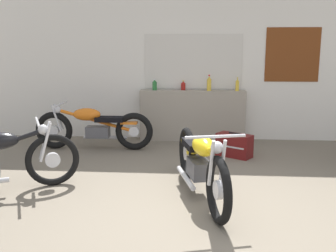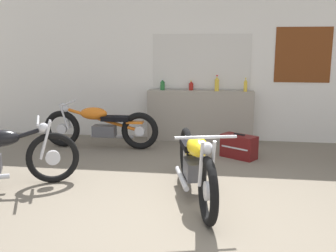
{
  "view_description": "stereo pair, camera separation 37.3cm",
  "coord_description": "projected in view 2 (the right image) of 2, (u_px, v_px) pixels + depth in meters",
  "views": [
    {
      "loc": [
        -0.01,
        -3.82,
        1.78
      ],
      "look_at": [
        -0.41,
        1.5,
        0.7
      ],
      "focal_mm": 42.0,
      "sensor_mm": 36.0,
      "label": 1
    },
    {
      "loc": [
        0.36,
        -3.78,
        1.78
      ],
      "look_at": [
        -0.41,
        1.5,
        0.7
      ],
      "focal_mm": 42.0,
      "sensor_mm": 36.0,
      "label": 2
    }
  ],
  "objects": [
    {
      "name": "bottle_center",
      "position": [
        217.0,
        84.0,
        7.29
      ],
      "size": [
        0.08,
        0.08,
        0.3
      ],
      "color": "gold",
      "rests_on": "sill_counter"
    },
    {
      "name": "bottle_right_center",
      "position": [
        245.0,
        85.0,
        7.21
      ],
      "size": [
        0.07,
        0.07,
        0.25
      ],
      "color": "gold",
      "rests_on": "sill_counter"
    },
    {
      "name": "hard_case_darkred",
      "position": [
        239.0,
        146.0,
        6.38
      ],
      "size": [
        0.62,
        0.54,
        0.4
      ],
      "color": "maroon",
      "rests_on": "ground_plane"
    },
    {
      "name": "motorcycle_orange",
      "position": [
        100.0,
        126.0,
        6.97
      ],
      "size": [
        2.09,
        0.64,
        0.81
      ],
      "color": "black",
      "rests_on": "ground_plane"
    },
    {
      "name": "bottle_leftmost",
      "position": [
        163.0,
        85.0,
        7.47
      ],
      "size": [
        0.09,
        0.09,
        0.21
      ],
      "color": "#23662D",
      "rests_on": "sill_counter"
    },
    {
      "name": "wall_back",
      "position": [
        207.0,
        67.0,
        7.47
      ],
      "size": [
        10.0,
        0.07,
        2.8
      ],
      "color": "silver",
      "rests_on": "ground_plane"
    },
    {
      "name": "ground_plane",
      "position": [
        186.0,
        221.0,
        4.07
      ],
      "size": [
        24.0,
        24.0,
        0.0
      ],
      "primitive_type": "plane",
      "color": "#706656"
    },
    {
      "name": "bottle_left_center",
      "position": [
        191.0,
        86.0,
        7.45
      ],
      "size": [
        0.08,
        0.08,
        0.18
      ],
      "color": "maroon",
      "rests_on": "sill_counter"
    },
    {
      "name": "sill_counter",
      "position": [
        200.0,
        116.0,
        7.49
      ],
      "size": [
        2.0,
        0.28,
        0.97
      ],
      "color": "gray",
      "rests_on": "ground_plane"
    },
    {
      "name": "motorcycle_yellow",
      "position": [
        195.0,
        163.0,
        4.64
      ],
      "size": [
        0.76,
        2.09,
        0.89
      ],
      "color": "black",
      "rests_on": "ground_plane"
    }
  ]
}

